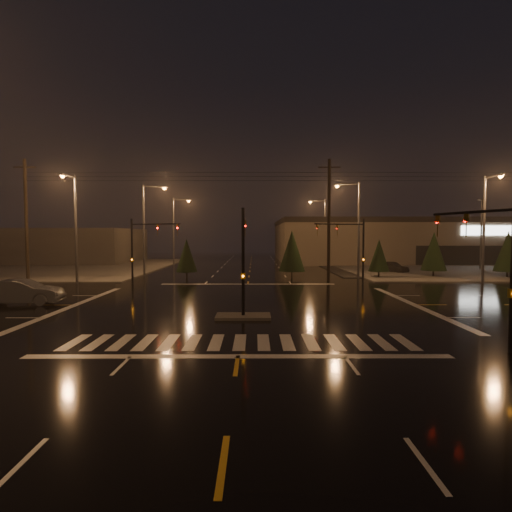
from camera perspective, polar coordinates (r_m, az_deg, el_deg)
The scene contains 29 objects.
ground at distance 26.05m, azimuth -1.58°, elevation -7.00°, with size 140.00×140.00×0.00m, color black.
sidewalk_ne at distance 63.08m, azimuth 27.57°, elevation -1.40°, with size 36.00×36.00×0.12m, color #4A4742.
sidewalk_nw at distance 63.68m, azimuth -28.95°, elevation -1.40°, with size 36.00×36.00×0.12m, color #4A4742.
median_island at distance 22.11m, azimuth -1.84°, elevation -8.61°, with size 3.00×1.60×0.15m, color #4A4742.
crosswalk at distance 17.26m, azimuth -2.32°, elevation -12.18°, with size 15.00×2.60×0.01m, color beige.
stop_bar_near at distance 15.34m, azimuth -2.61°, elevation -14.14°, with size 16.00×0.50×0.01m, color beige.
stop_bar_far at distance 36.93m, azimuth -1.16°, elevation -4.03°, with size 16.00×0.50×0.01m, color beige.
parking_lot at distance 63.87m, azimuth 32.38°, elevation -1.49°, with size 50.00×24.00×0.08m, color black.
retail_building at distance 79.46m, azimuth 25.47°, elevation 2.22°, with size 60.20×28.30×7.20m.
commercial_block at distance 76.48m, azimuth -27.96°, elevation 1.36°, with size 30.00×18.00×5.60m, color #3C3734.
signal_mast_median at distance 22.60m, azimuth -1.78°, elevation 1.04°, with size 0.25×4.59×6.00m.
signal_mast_ne at distance 36.87m, azimuth 13.74°, elevation 1.78°, with size 4.84×1.86×6.00m.
signal_mast_nw at distance 37.20m, azimuth -15.99°, elevation 1.76°, with size 4.84×1.86×6.00m.
signal_mast_se at distance 18.59m, azimuth 30.90°, elevation 0.06°, with size 1.55×3.87×6.00m.
streetlight_1 at distance 45.24m, azimuth -15.37°, elevation 4.51°, with size 2.77×0.32×10.00m.
streetlight_2 at distance 60.82m, azimuth -11.42°, elevation 4.15°, with size 2.77×0.32×10.00m.
streetlight_3 at distance 42.98m, azimuth 14.08°, elevation 4.61°, with size 2.77×0.32×10.00m.
streetlight_4 at distance 62.56m, azimuth 9.55°, elevation 4.13°, with size 2.77×0.32×10.00m.
streetlight_5 at distance 40.43m, azimuth -24.56°, elevation 4.54°, with size 0.32×2.77×10.00m.
streetlight_6 at distance 42.60m, azimuth 30.02°, elevation 4.32°, with size 0.32×2.77×10.00m.
utility_pole_0 at distance 45.68m, azimuth -29.99°, elevation 4.61°, with size 2.20×0.32×12.00m.
utility_pole_1 at distance 40.36m, azimuth 10.38°, elevation 5.23°, with size 2.20×0.32×12.00m.
conifer_0 at distance 44.15m, azimuth 17.16°, elevation 0.09°, with size 2.17×2.17×4.09m.
conifer_1 at distance 47.31m, azimuth 24.07°, elevation 0.63°, with size 2.67×2.67×4.87m.
conifer_2 at distance 49.71m, azimuth 32.32°, elevation 0.58°, with size 2.73×2.73×4.97m.
conifer_3 at distance 42.13m, azimuth -9.89°, elevation 0.08°, with size 2.20×2.20×4.13m.
conifer_4 at distance 42.50m, azimuth 5.15°, elevation 0.77°, with size 2.79×2.79×5.06m.
car_parked at distance 51.13m, azimuth 18.92°, elevation -1.46°, with size 1.64×4.07×1.39m, color black.
car_crossing at distance 30.16m, azimuth -30.51°, elevation -4.45°, with size 1.76×5.03×1.66m, color #54575B.
Camera 1 is at (0.63, -25.65, 4.52)m, focal length 28.00 mm.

